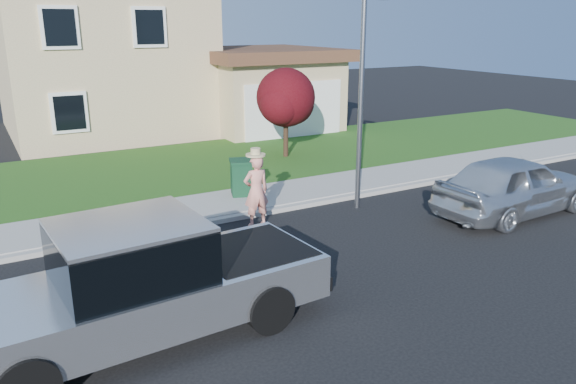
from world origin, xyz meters
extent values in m
plane|color=black|center=(0.00, 0.00, 0.00)|extent=(80.00, 80.00, 0.00)
cube|color=gray|center=(1.00, 2.90, 0.06)|extent=(40.00, 0.20, 0.12)
cube|color=gray|center=(1.00, 4.00, 0.07)|extent=(40.00, 2.00, 0.15)
cube|color=#193E11|center=(1.00, 8.50, 0.05)|extent=(40.00, 7.00, 0.10)
cube|color=tan|center=(0.00, 17.00, 3.20)|extent=(8.00, 9.00, 6.40)
cube|color=tan|center=(6.50, 14.00, 1.60)|extent=(5.50, 6.00, 3.20)
cube|color=white|center=(6.50, 10.98, 1.25)|extent=(4.60, 0.12, 2.30)
cube|color=#4C2D1E|center=(6.50, 14.00, 3.40)|extent=(6.20, 6.80, 0.50)
cube|color=white|center=(-2.20, 12.45, 4.60)|extent=(1.30, 0.10, 1.50)
cube|color=white|center=(1.00, 12.45, 4.60)|extent=(1.30, 0.10, 1.50)
cube|color=black|center=(-2.20, 12.45, 1.60)|extent=(1.30, 0.10, 1.50)
cylinder|color=black|center=(-5.36, -0.62, 0.40)|extent=(0.83, 0.35, 0.81)
cylinder|color=black|center=(-1.66, -2.24, 0.40)|extent=(0.83, 0.35, 0.81)
cylinder|color=black|center=(-1.78, -0.39, 0.40)|extent=(0.83, 0.35, 0.81)
cube|color=silver|center=(-3.43, -1.42, 0.70)|extent=(5.87, 2.39, 0.73)
cube|color=black|center=(-3.59, -1.43, 1.46)|extent=(2.24, 2.01, 0.86)
cube|color=silver|center=(-3.59, -1.43, 1.91)|extent=(2.24, 2.01, 0.08)
cube|color=black|center=(-1.52, -1.30, 1.04)|extent=(1.92, 1.83, 0.06)
cube|color=black|center=(-0.53, -1.23, 0.50)|extent=(0.25, 1.92, 0.25)
cube|color=black|center=(-4.46, -0.40, 1.36)|extent=(0.14, 0.23, 0.18)
imported|color=#E78E7F|center=(0.36, 2.26, 0.88)|extent=(0.66, 0.45, 1.76)
cylinder|color=#C9B681|center=(0.36, 2.26, 1.79)|extent=(0.47, 0.47, 0.05)
cylinder|color=#C9B681|center=(0.36, 2.26, 1.86)|extent=(0.24, 0.24, 0.16)
imported|color=silver|center=(6.50, -0.25, 0.79)|extent=(4.69, 2.03, 1.57)
cylinder|color=black|center=(4.41, 7.99, 0.83)|extent=(0.18, 0.18, 1.45)
sphere|color=#430E13|center=(4.41, 7.99, 2.23)|extent=(2.08, 2.08, 2.08)
sphere|color=#430E13|center=(4.87, 8.27, 1.96)|extent=(1.54, 1.54, 1.54)
sphere|color=#430E13|center=(4.05, 7.72, 2.05)|extent=(1.45, 1.45, 1.45)
cube|color=#0E361E|center=(0.94, 4.36, 0.61)|extent=(0.73, 0.79, 0.92)
cube|color=#0E361E|center=(0.94, 4.36, 1.11)|extent=(0.80, 0.86, 0.07)
cylinder|color=slate|center=(3.33, 2.17, 2.72)|extent=(0.13, 0.13, 5.44)
camera|label=1|loc=(-5.37, -9.37, 4.79)|focal=35.00mm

